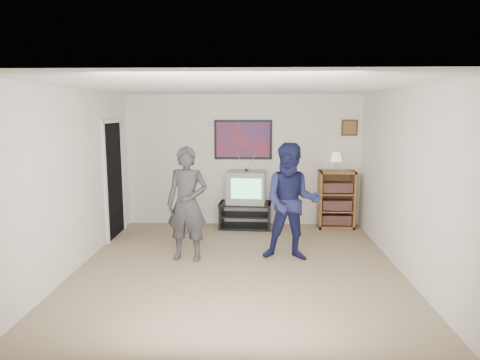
# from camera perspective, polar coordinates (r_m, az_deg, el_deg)

# --- Properties ---
(room_shell) EXTENTS (4.51, 5.00, 2.51)m
(room_shell) POSITION_cam_1_polar(r_m,az_deg,el_deg) (6.08, -0.18, 0.30)
(room_shell) COLOR #76624A
(room_shell) RESTS_ON ground
(media_stand) EXTENTS (1.00, 0.60, 0.48)m
(media_stand) POSITION_cam_1_polar(r_m,az_deg,el_deg) (8.13, 0.72, -4.68)
(media_stand) COLOR black
(media_stand) RESTS_ON room_shell
(crt_television) EXTENTS (0.75, 0.65, 0.60)m
(crt_television) POSITION_cam_1_polar(r_m,az_deg,el_deg) (8.02, 0.87, -0.92)
(crt_television) COLOR gray
(crt_television) RESTS_ON media_stand
(bookshelf) EXTENTS (0.66, 0.38, 1.09)m
(bookshelf) POSITION_cam_1_polar(r_m,az_deg,el_deg) (8.25, 12.70, -2.55)
(bookshelf) COLOR brown
(bookshelf) RESTS_ON room_shell
(table_lamp) EXTENTS (0.22, 0.22, 0.34)m
(table_lamp) POSITION_cam_1_polar(r_m,az_deg,el_deg) (8.15, 12.69, 2.40)
(table_lamp) COLOR beige
(table_lamp) RESTS_ON bookshelf
(person_tall) EXTENTS (0.67, 0.49, 1.69)m
(person_tall) POSITION_cam_1_polar(r_m,az_deg,el_deg) (6.32, -7.05, -3.19)
(person_tall) COLOR #323235
(person_tall) RESTS_ON room_shell
(person_short) EXTENTS (0.90, 0.73, 1.74)m
(person_short) POSITION_cam_1_polar(r_m,az_deg,el_deg) (6.32, 6.89, -2.94)
(person_short) COLOR #191C45
(person_short) RESTS_ON room_shell
(controller_left) EXTENTS (0.04, 0.13, 0.04)m
(controller_left) POSITION_cam_1_polar(r_m,az_deg,el_deg) (6.47, -6.99, -0.19)
(controller_left) COLOR white
(controller_left) RESTS_ON person_tall
(controller_right) EXTENTS (0.07, 0.13, 0.04)m
(controller_right) POSITION_cam_1_polar(r_m,az_deg,el_deg) (6.52, 7.22, -0.73)
(controller_right) COLOR white
(controller_right) RESTS_ON person_short
(poster) EXTENTS (1.10, 0.03, 0.75)m
(poster) POSITION_cam_1_polar(r_m,az_deg,el_deg) (8.16, 0.42, 5.39)
(poster) COLOR black
(poster) RESTS_ON room_shell
(air_vent) EXTENTS (0.28, 0.02, 0.14)m
(air_vent) POSITION_cam_1_polar(r_m,az_deg,el_deg) (8.18, -3.46, 7.49)
(air_vent) COLOR white
(air_vent) RESTS_ON room_shell
(small_picture) EXTENTS (0.30, 0.03, 0.30)m
(small_picture) POSITION_cam_1_polar(r_m,az_deg,el_deg) (8.33, 14.40, 6.77)
(small_picture) COLOR #371E11
(small_picture) RESTS_ON room_shell
(doorway) EXTENTS (0.03, 0.85, 2.00)m
(doorway) POSITION_cam_1_polar(r_m,az_deg,el_deg) (7.76, -16.52, -0.01)
(doorway) COLOR black
(doorway) RESTS_ON room_shell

